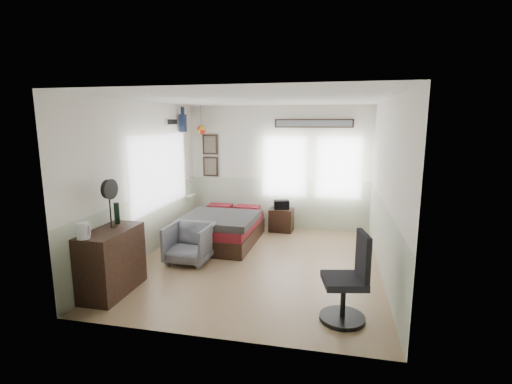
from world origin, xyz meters
TOP-DOWN VIEW (x-y plane):
  - ground_plane at (0.00, 0.00)m, footprint 4.00×4.50m
  - room_shell at (-0.08, 0.19)m, footprint 4.02×4.52m
  - wall_decor at (-1.10, 1.96)m, footprint 3.55×1.32m
  - bed at (-0.89, 0.96)m, footprint 1.38×1.88m
  - dresser at (-1.74, -1.46)m, footprint 0.48×1.00m
  - armchair at (-1.13, -0.16)m, footprint 0.73×0.75m
  - nightstand at (0.12, 1.98)m, footprint 0.52×0.42m
  - task_chair at (1.44, -1.55)m, footprint 0.57×0.57m
  - kettle at (-1.83, -1.87)m, footprint 0.18×0.16m
  - bottle at (-1.82, -1.14)m, footprint 0.08×0.08m
  - stand_fan at (-1.77, -1.35)m, footprint 0.09×0.28m
  - black_bag at (0.12, 1.98)m, footprint 0.36×0.28m

SIDE VIEW (x-z plane):
  - ground_plane at x=0.00m, z-range -0.01..0.00m
  - nightstand at x=0.12m, z-range 0.00..0.50m
  - bed at x=-0.89m, z-range -0.01..0.58m
  - armchair at x=-1.13m, z-range 0.00..0.66m
  - task_chair at x=1.44m, z-range -0.10..0.99m
  - dresser at x=-1.74m, z-range 0.00..0.90m
  - black_bag at x=0.12m, z-range 0.50..0.68m
  - kettle at x=-1.83m, z-range 0.90..1.11m
  - bottle at x=-1.82m, z-range 0.90..1.21m
  - stand_fan at x=-1.77m, z-range 1.09..1.78m
  - room_shell at x=-0.08m, z-range 0.26..2.97m
  - wall_decor at x=-1.10m, z-range 1.38..2.82m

